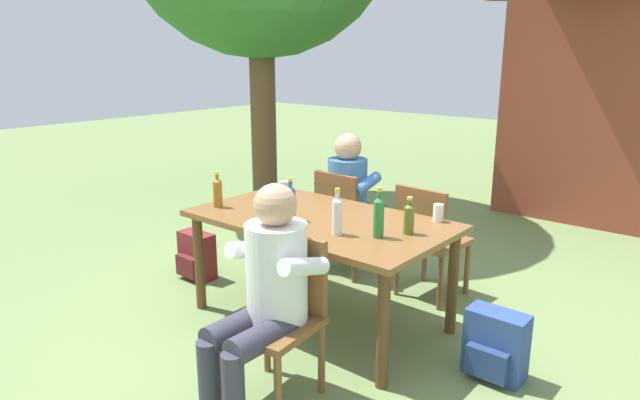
% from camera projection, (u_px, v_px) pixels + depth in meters
% --- Properties ---
extents(ground_plane, '(24.00, 24.00, 0.00)m').
position_uv_depth(ground_plane, '(320.00, 319.00, 3.94)').
color(ground_plane, '#6B844C').
extents(dining_table, '(1.73, 0.98, 0.74)m').
position_uv_depth(dining_table, '(320.00, 229.00, 3.77)').
color(dining_table, brown).
rests_on(dining_table, ground_plane).
extents(chair_far_left, '(0.45, 0.45, 0.87)m').
position_uv_depth(chair_far_left, '(345.00, 217.00, 4.64)').
color(chair_far_left, brown).
rests_on(chair_far_left, ground_plane).
extents(chair_near_right, '(0.48, 0.48, 0.87)m').
position_uv_depth(chair_near_right, '(280.00, 309.00, 2.99)').
color(chair_near_right, brown).
rests_on(chair_near_right, ground_plane).
extents(chair_far_right, '(0.47, 0.47, 0.87)m').
position_uv_depth(chair_far_right, '(428.00, 236.00, 4.16)').
color(chair_far_right, brown).
rests_on(chair_far_right, ground_plane).
extents(person_in_white_shirt, '(0.47, 0.61, 1.18)m').
position_uv_depth(person_in_white_shirt, '(353.00, 195.00, 4.67)').
color(person_in_white_shirt, '#3D70B2').
rests_on(person_in_white_shirt, ground_plane).
extents(person_in_plaid_shirt, '(0.47, 0.61, 1.18)m').
position_uv_depth(person_in_plaid_shirt, '(266.00, 287.00, 2.86)').
color(person_in_plaid_shirt, white).
rests_on(person_in_plaid_shirt, ground_plane).
extents(bottle_blue, '(0.06, 0.06, 0.28)m').
position_uv_depth(bottle_blue, '(291.00, 202.00, 3.66)').
color(bottle_blue, '#2D56A3').
rests_on(bottle_blue, dining_table).
extents(bottle_clear, '(0.06, 0.06, 0.29)m').
position_uv_depth(bottle_clear, '(337.00, 215.00, 3.37)').
color(bottle_clear, white).
rests_on(bottle_clear, dining_table).
extents(bottle_green, '(0.06, 0.06, 0.31)m').
position_uv_depth(bottle_green, '(379.00, 216.00, 3.31)').
color(bottle_green, '#287A38').
rests_on(bottle_green, dining_table).
extents(bottle_olive, '(0.06, 0.06, 0.23)m').
position_uv_depth(bottle_olive, '(409.00, 218.00, 3.39)').
color(bottle_olive, '#566623').
rests_on(bottle_olive, dining_table).
extents(bottle_amber, '(0.06, 0.06, 0.26)m').
position_uv_depth(bottle_amber, '(218.00, 192.00, 3.97)').
color(bottle_amber, '#996019').
rests_on(bottle_amber, dining_table).
extents(cup_white, '(0.07, 0.07, 0.12)m').
position_uv_depth(cup_white, '(438.00, 213.00, 3.64)').
color(cup_white, white).
rests_on(cup_white, dining_table).
extents(cup_steel, '(0.07, 0.07, 0.11)m').
position_uv_depth(cup_steel, '(285.00, 189.00, 4.28)').
color(cup_steel, '#B2B7BC').
rests_on(cup_steel, dining_table).
extents(cup_terracotta, '(0.08, 0.08, 0.10)m').
position_uv_depth(cup_terracotta, '(273.00, 208.00, 3.79)').
color(cup_terracotta, '#BC6B47').
rests_on(cup_terracotta, dining_table).
extents(backpack_by_near_side, '(0.32, 0.21, 0.38)m').
position_uv_depth(backpack_by_near_side, '(196.00, 256.00, 4.61)').
color(backpack_by_near_side, maroon).
rests_on(backpack_by_near_side, ground_plane).
extents(backpack_by_far_side, '(0.34, 0.23, 0.40)m').
position_uv_depth(backpack_by_far_side, '(495.00, 346.00, 3.20)').
color(backpack_by_far_side, '#2D4784').
rests_on(backpack_by_far_side, ground_plane).
extents(brick_kiosk, '(2.26, 1.68, 2.95)m').
position_uv_depth(brick_kiosk, '(615.00, 76.00, 6.15)').
color(brick_kiosk, brown).
rests_on(brick_kiosk, ground_plane).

